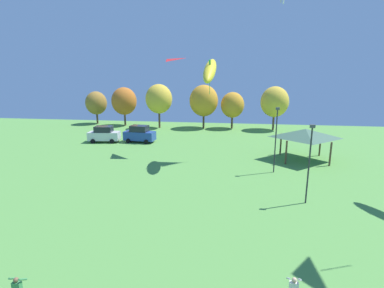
{
  "coord_description": "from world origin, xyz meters",
  "views": [
    {
      "loc": [
        1.92,
        0.36,
        9.65
      ],
      "look_at": [
        -0.27,
        15.68,
        6.01
      ],
      "focal_mm": 28.0,
      "sensor_mm": 36.0,
      "label": 1
    }
  ],
  "objects_px": {
    "kite_flying_9": "(210,71)",
    "treeline_tree_3": "(204,101)",
    "treeline_tree_0": "(96,103)",
    "light_post_0": "(309,160)",
    "treeline_tree_1": "(124,101)",
    "treeline_tree_4": "(232,105)",
    "parked_car_second_from_left": "(140,134)",
    "park_pavilion": "(305,133)",
    "light_post_1": "(276,137)",
    "treeline_tree_5": "(275,102)",
    "parked_car_leftmost": "(104,134)",
    "treeline_tree_2": "(159,99)",
    "kite_flying_6": "(166,70)"
  },
  "relations": [
    {
      "from": "treeline_tree_3",
      "to": "light_post_1",
      "type": "bearing_deg",
      "value": -68.32
    },
    {
      "from": "treeline_tree_4",
      "to": "parked_car_second_from_left",
      "type": "bearing_deg",
      "value": -134.69
    },
    {
      "from": "kite_flying_6",
      "to": "park_pavilion",
      "type": "distance_m",
      "value": 17.49
    },
    {
      "from": "park_pavilion",
      "to": "treeline_tree_1",
      "type": "relative_size",
      "value": 0.82
    },
    {
      "from": "kite_flying_9",
      "to": "treeline_tree_0",
      "type": "xyz_separation_m",
      "value": [
        -24.15,
        23.42,
        -5.9
      ]
    },
    {
      "from": "treeline_tree_0",
      "to": "light_post_1",
      "type": "bearing_deg",
      "value": -40.0
    },
    {
      "from": "park_pavilion",
      "to": "treeline_tree_1",
      "type": "xyz_separation_m",
      "value": [
        -28.66,
        19.6,
        1.55
      ]
    },
    {
      "from": "kite_flying_9",
      "to": "treeline_tree_4",
      "type": "xyz_separation_m",
      "value": [
        2.27,
        21.94,
        -5.75
      ]
    },
    {
      "from": "kite_flying_6",
      "to": "kite_flying_9",
      "type": "bearing_deg",
      "value": -27.1
    },
    {
      "from": "kite_flying_6",
      "to": "light_post_1",
      "type": "distance_m",
      "value": 14.68
    },
    {
      "from": "park_pavilion",
      "to": "treeline_tree_0",
      "type": "height_order",
      "value": "treeline_tree_0"
    },
    {
      "from": "treeline_tree_0",
      "to": "treeline_tree_1",
      "type": "height_order",
      "value": "treeline_tree_1"
    },
    {
      "from": "treeline_tree_4",
      "to": "kite_flying_9",
      "type": "bearing_deg",
      "value": -95.9
    },
    {
      "from": "kite_flying_6",
      "to": "kite_flying_9",
      "type": "distance_m",
      "value": 6.01
    },
    {
      "from": "kite_flying_6",
      "to": "treeline_tree_2",
      "type": "relative_size",
      "value": 0.38
    },
    {
      "from": "treeline_tree_0",
      "to": "treeline_tree_3",
      "type": "xyz_separation_m",
      "value": [
        21.29,
        -1.73,
        0.87
      ]
    },
    {
      "from": "kite_flying_9",
      "to": "light_post_1",
      "type": "relative_size",
      "value": 0.88
    },
    {
      "from": "treeline_tree_4",
      "to": "treeline_tree_5",
      "type": "xyz_separation_m",
      "value": [
        7.22,
        -0.4,
        0.69
      ]
    },
    {
      "from": "treeline_tree_0",
      "to": "treeline_tree_4",
      "type": "xyz_separation_m",
      "value": [
        26.42,
        -1.48,
        0.15
      ]
    },
    {
      "from": "treeline_tree_4",
      "to": "treeline_tree_1",
      "type": "bearing_deg",
      "value": 179.17
    },
    {
      "from": "light_post_0",
      "to": "treeline_tree_2",
      "type": "bearing_deg",
      "value": 122.28
    },
    {
      "from": "parked_car_leftmost",
      "to": "treeline_tree_5",
      "type": "relative_size",
      "value": 0.6
    },
    {
      "from": "kite_flying_6",
      "to": "light_post_1",
      "type": "relative_size",
      "value": 0.46
    },
    {
      "from": "kite_flying_6",
      "to": "parked_car_second_from_left",
      "type": "height_order",
      "value": "kite_flying_6"
    },
    {
      "from": "light_post_1",
      "to": "treeline_tree_4",
      "type": "bearing_deg",
      "value": 100.4
    },
    {
      "from": "light_post_0",
      "to": "treeline_tree_1",
      "type": "xyz_separation_m",
      "value": [
        -26.28,
        31.92,
        1.19
      ]
    },
    {
      "from": "light_post_0",
      "to": "treeline_tree_0",
      "type": "height_order",
      "value": "treeline_tree_0"
    },
    {
      "from": "parked_car_leftmost",
      "to": "parked_car_second_from_left",
      "type": "height_order",
      "value": "parked_car_second_from_left"
    },
    {
      "from": "parked_car_leftmost",
      "to": "treeline_tree_1",
      "type": "bearing_deg",
      "value": 91.26
    },
    {
      "from": "kite_flying_6",
      "to": "treeline_tree_0",
      "type": "height_order",
      "value": "kite_flying_6"
    },
    {
      "from": "park_pavilion",
      "to": "treeline_tree_0",
      "type": "distance_m",
      "value": 40.57
    },
    {
      "from": "parked_car_second_from_left",
      "to": "treeline_tree_5",
      "type": "height_order",
      "value": "treeline_tree_5"
    },
    {
      "from": "kite_flying_9",
      "to": "treeline_tree_3",
      "type": "height_order",
      "value": "kite_flying_9"
    },
    {
      "from": "park_pavilion",
      "to": "kite_flying_6",
      "type": "bearing_deg",
      "value": 179.65
    },
    {
      "from": "kite_flying_9",
      "to": "treeline_tree_1",
      "type": "relative_size",
      "value": 0.79
    },
    {
      "from": "treeline_tree_0",
      "to": "treeline_tree_3",
      "type": "height_order",
      "value": "treeline_tree_3"
    },
    {
      "from": "light_post_0",
      "to": "treeline_tree_1",
      "type": "relative_size",
      "value": 0.84
    },
    {
      "from": "kite_flying_6",
      "to": "treeline_tree_1",
      "type": "bearing_deg",
      "value": 122.96
    },
    {
      "from": "parked_car_leftmost",
      "to": "treeline_tree_3",
      "type": "height_order",
      "value": "treeline_tree_3"
    },
    {
      "from": "parked_car_second_from_left",
      "to": "treeline_tree_2",
      "type": "relative_size",
      "value": 0.58
    },
    {
      "from": "parked_car_leftmost",
      "to": "parked_car_second_from_left",
      "type": "relative_size",
      "value": 1.0
    },
    {
      "from": "kite_flying_6",
      "to": "treeline_tree_2",
      "type": "height_order",
      "value": "kite_flying_6"
    },
    {
      "from": "kite_flying_9",
      "to": "treeline_tree_3",
      "type": "xyz_separation_m",
      "value": [
        -2.87,
        21.69,
        -5.03
      ]
    },
    {
      "from": "light_post_0",
      "to": "treeline_tree_4",
      "type": "height_order",
      "value": "treeline_tree_4"
    },
    {
      "from": "kite_flying_9",
      "to": "treeline_tree_5",
      "type": "xyz_separation_m",
      "value": [
        9.49,
        21.53,
        -5.06
      ]
    },
    {
      "from": "parked_car_second_from_left",
      "to": "treeline_tree_4",
      "type": "bearing_deg",
      "value": 51.11
    },
    {
      "from": "park_pavilion",
      "to": "parked_car_leftmost",
      "type": "bearing_deg",
      "value": 168.41
    },
    {
      "from": "treeline_tree_4",
      "to": "treeline_tree_0",
      "type": "bearing_deg",
      "value": 176.8
    },
    {
      "from": "park_pavilion",
      "to": "light_post_1",
      "type": "relative_size",
      "value": 0.91
    },
    {
      "from": "kite_flying_6",
      "to": "light_post_0",
      "type": "height_order",
      "value": "kite_flying_6"
    }
  ]
}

